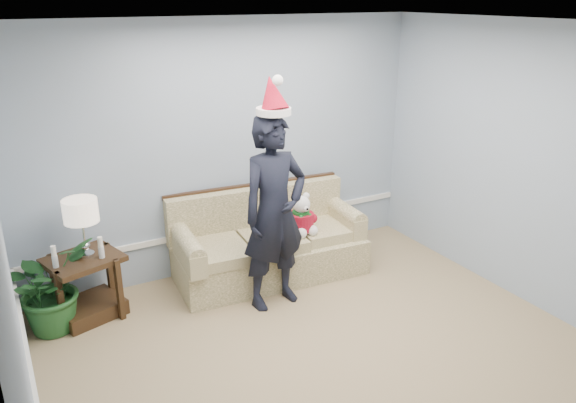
# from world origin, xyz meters

# --- Properties ---
(room_shell) EXTENTS (4.54, 5.04, 2.74)m
(room_shell) POSITION_xyz_m (0.00, 0.00, 1.35)
(room_shell) COLOR tan
(room_shell) RESTS_ON ground
(wainscot_trim) EXTENTS (4.49, 4.99, 0.06)m
(wainscot_trim) POSITION_xyz_m (-1.18, 1.18, 0.45)
(wainscot_trim) COLOR white
(wainscot_trim) RESTS_ON room_shell
(sofa) EXTENTS (2.08, 1.02, 0.94)m
(sofa) POSITION_xyz_m (0.25, 2.08, 0.33)
(sofa) COLOR brown
(sofa) RESTS_ON room_shell
(side_table) EXTENTS (0.76, 0.70, 0.62)m
(side_table) POSITION_xyz_m (-1.64, 2.11, 0.24)
(side_table) COLOR #3D2816
(side_table) RESTS_ON room_shell
(table_lamp) EXTENTS (0.31, 0.31, 0.56)m
(table_lamp) POSITION_xyz_m (-1.60, 2.13, 1.04)
(table_lamp) COLOR silver
(table_lamp) RESTS_ON side_table
(candle_pair) EXTENTS (0.45, 0.05, 0.21)m
(candle_pair) POSITION_xyz_m (-1.69, 2.02, 0.71)
(candle_pair) COLOR silver
(candle_pair) RESTS_ON side_table
(houseplant) EXTENTS (1.01, 0.99, 0.85)m
(houseplant) POSITION_xyz_m (-1.96, 2.05, 0.42)
(houseplant) COLOR #1E5323
(houseplant) RESTS_ON room_shell
(man) EXTENTS (0.74, 0.54, 1.90)m
(man) POSITION_xyz_m (0.04, 1.49, 0.95)
(man) COLOR black
(man) RESTS_ON room_shell
(santa_hat) EXTENTS (0.35, 0.38, 0.37)m
(santa_hat) POSITION_xyz_m (0.04, 1.51, 2.05)
(santa_hat) COLOR white
(santa_hat) RESTS_ON man
(teddy_bear) EXTENTS (0.29, 0.32, 0.45)m
(teddy_bear) POSITION_xyz_m (0.55, 1.87, 0.66)
(teddy_bear) COLOR white
(teddy_bear) RESTS_ON sofa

